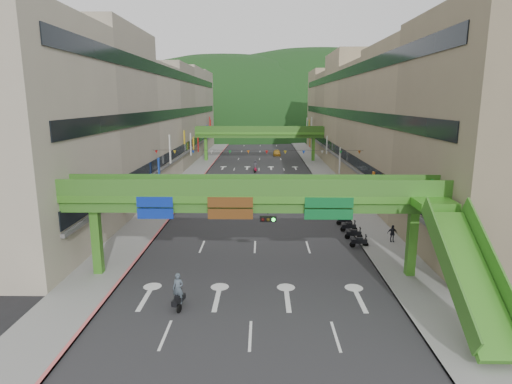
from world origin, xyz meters
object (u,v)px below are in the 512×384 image
Objects in this scene: scooter_rider_near at (178,292)px; pedestrian_red at (334,190)px; car_silver at (207,186)px; overpass_near at (267,206)px; scooter_rider_mid at (281,194)px; car_yellow at (277,153)px.

scooter_rider_near is 1.23× the size of pedestrian_red.
car_silver is 17.16m from pedestrian_red.
scooter_rider_mid is (1.98, 23.19, -4.23)m from overpass_near.
pedestrian_red is (16.77, -3.63, 0.17)m from car_silver.
overpass_near is 27.79m from pedestrian_red.
scooter_rider_near is 73.16m from car_yellow.
scooter_rider_near reaches higher than car_silver.
overpass_near is 8.02m from scooter_rider_near.
scooter_rider_mid is at bearing -41.16° from car_silver.
scooter_rider_mid is 0.46× the size of car_yellow.
overpass_near reaches higher than car_yellow.
pedestrian_red is at bearing 71.16° from overpass_near.
scooter_rider_near is at bearing -140.34° from overpass_near.
scooter_rider_mid is at bearing -90.46° from car_yellow.
scooter_rider_near is (-5.28, -4.38, -4.15)m from overpass_near.
pedestrian_red is at bearing 65.01° from scooter_rider_near.
overpass_near is at bearing -94.88° from scooter_rider_mid.
overpass_near reaches higher than car_silver.
car_silver is 2.47× the size of pedestrian_red.
overpass_near is at bearing -91.71° from car_yellow.
car_yellow is at bearing 83.55° from scooter_rider_near.
car_silver is at bearing 94.40° from scooter_rider_near.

